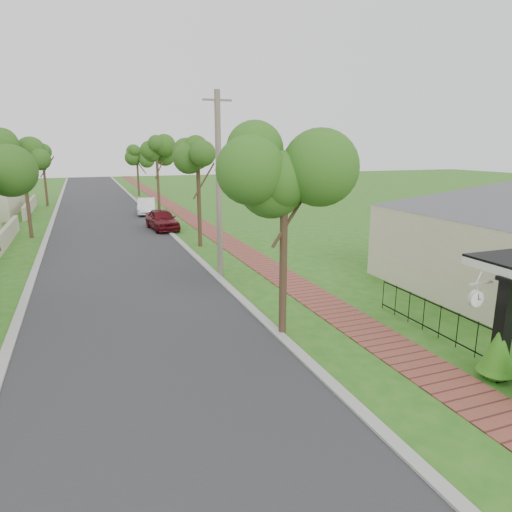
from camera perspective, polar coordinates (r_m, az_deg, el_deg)
ground at (r=10.81m, az=6.49°, el=-16.53°), size 160.00×160.00×0.00m
road at (r=28.81m, az=-17.65°, el=2.11°), size 7.00×120.00×0.02m
kerb_right at (r=29.22m, az=-10.50°, el=2.67°), size 0.30×120.00×0.10m
kerb_left at (r=28.87m, az=-24.88°, el=1.50°), size 0.30×120.00×0.10m
sidewalk at (r=29.78m, az=-5.57°, el=3.04°), size 1.50×120.00×0.03m
porch_post at (r=12.29m, az=28.40°, el=-8.55°), size 0.48×0.48×2.52m
picket_fence at (r=13.36m, az=25.88°, el=-9.26°), size 0.03×8.02×1.00m
street_trees at (r=35.15m, az=-18.69°, el=11.45°), size 10.70×37.65×5.89m
parked_car_red at (r=30.89m, az=-11.65°, el=4.47°), size 1.94×4.07×1.34m
parked_car_white at (r=38.31m, az=-13.51°, el=6.05°), size 1.92×4.06×1.28m
near_tree at (r=12.62m, az=3.59°, el=10.12°), size 2.27×2.27×5.83m
utility_pole at (r=19.08m, az=-4.67°, el=8.85°), size 1.20×0.24×7.58m
station_clock at (r=11.92m, az=25.84°, el=-4.68°), size 0.72×0.13×0.61m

